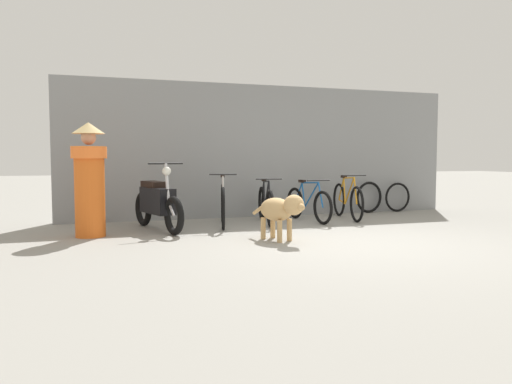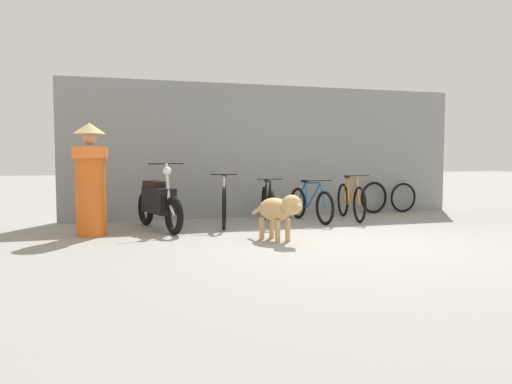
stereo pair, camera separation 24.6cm
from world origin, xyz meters
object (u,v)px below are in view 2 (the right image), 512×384
bicycle_0 (224,204)px  bicycle_1 (268,204)px  bicycle_3 (351,201)px  motorcycle (159,203)px  spare_tire_left (403,198)px  bicycle_2 (311,204)px  stray_dog (279,210)px  spare_tire_right (374,198)px  person_in_robes (90,178)px

bicycle_0 → bicycle_1: size_ratio=0.97×
bicycle_3 → motorcycle: size_ratio=0.91×
motorcycle → spare_tire_left: 5.52m
bicycle_1 → bicycle_0: bearing=-69.7°
bicycle_0 → bicycle_2: bearing=107.7°
bicycle_2 → spare_tire_left: bearing=103.4°
stray_dog → spare_tire_left: size_ratio=1.66×
bicycle_3 → bicycle_2: bearing=-74.4°
bicycle_3 → spare_tire_right: 1.26m
bicycle_0 → spare_tire_left: size_ratio=2.55×
bicycle_1 → spare_tire_right: bicycle_1 is taller
stray_dog → person_in_robes: size_ratio=0.62×
bicycle_0 → bicycle_1: 0.85m
spare_tire_left → spare_tire_right: spare_tire_right is taller
bicycle_3 → spare_tire_left: 1.88m
bicycle_0 → spare_tire_right: bicycle_0 is taller
spare_tire_left → spare_tire_right: bearing=-179.6°
motorcycle → spare_tire_right: size_ratio=2.73×
stray_dog → spare_tire_right: stray_dog is taller
bicycle_3 → bicycle_1: bearing=-78.0°
person_in_robes → spare_tire_left: size_ratio=2.66×
bicycle_1 → bicycle_2: bicycle_1 is taller
person_in_robes → spare_tire_right: (5.73, 1.49, -0.55)m
bicycle_2 → stray_dog: (-1.30, -1.89, 0.12)m
bicycle_2 → spare_tire_left: (2.57, 0.89, -0.00)m
motorcycle → person_in_robes: 1.19m
bicycle_0 → person_in_robes: person_in_robes is taller
bicycle_0 → person_in_robes: bearing=-63.0°
bicycle_0 → stray_dog: bicycle_0 is taller
bicycle_2 → motorcycle: bearing=-90.4°
bicycle_2 → motorcycle: 2.84m
motorcycle → spare_tire_right: motorcycle is taller
stray_dog → spare_tire_left: (3.87, 2.78, -0.13)m
bicycle_2 → spare_tire_right: (1.85, 0.88, 0.01)m
motorcycle → stray_dog: motorcycle is taller
bicycle_3 → person_in_robes: size_ratio=0.98×
bicycle_3 → bicycle_0: bearing=-75.8°
person_in_robes → stray_dog: bearing=179.0°
bicycle_2 → bicycle_3: size_ratio=0.97×
bicycle_3 → motorcycle: (-3.70, -0.35, 0.09)m
motorcycle → spare_tire_left: bearing=87.2°
bicycle_1 → stray_dog: 1.98m
bicycle_2 → bicycle_3: bicycle_3 is taller
bicycle_1 → bicycle_3: size_ratio=1.00×
bicycle_3 → spare_tire_left: (1.69, 0.80, -0.04)m
stray_dog → person_in_robes: 2.91m
bicycle_3 → spare_tire_right: bicycle_3 is taller
stray_dog → spare_tire_left: 4.77m
bicycle_0 → person_in_robes: size_ratio=0.96×
bicycle_1 → spare_tire_left: 3.52m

